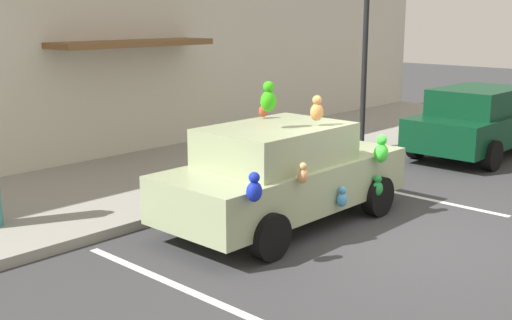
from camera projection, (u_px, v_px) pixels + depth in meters
name	position (u px, v px, depth m)	size (l,w,h in m)	color
ground_plane	(398.00, 237.00, 9.21)	(60.00, 60.00, 0.00)	#38383A
sidewalk	(174.00, 174.00, 12.51)	(24.00, 4.00, 0.15)	gray
storefront_building	(103.00, 11.00, 13.24)	(24.00, 1.25, 6.40)	beige
parking_stripe_front	(409.00, 195.00, 11.35)	(0.12, 3.60, 0.01)	silver
parking_stripe_rear	(179.00, 287.00, 7.54)	(0.12, 3.60, 0.01)	silver
plush_covered_car	(283.00, 173.00, 9.64)	(4.16, 2.00, 2.22)	#A0AE82
parked_sedan_behind	(480.00, 121.00, 14.43)	(4.29, 1.92, 1.54)	#0A381E
teddy_bear_on_sidewalk	(263.00, 153.00, 12.39)	(0.41, 0.34, 0.79)	#9E723D
street_lamp_post	(365.00, 49.00, 14.06)	(0.28, 0.28, 3.61)	black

